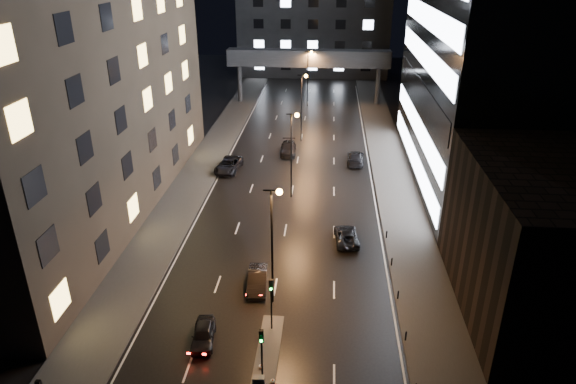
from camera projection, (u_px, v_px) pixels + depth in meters
name	position (u px, v px, depth m)	size (l,w,h in m)	color
ground	(298.00, 160.00, 70.90)	(160.00, 160.00, 0.00)	black
sidewalk_left	(200.00, 170.00, 67.26)	(5.00, 110.00, 0.15)	#383533
sidewalk_right	(393.00, 176.00, 65.43)	(5.00, 110.00, 0.15)	#383533
building_left	(57.00, 20.00, 49.68)	(15.00, 48.00, 40.00)	#2D2319
building_right_low	(535.00, 242.00, 38.87)	(10.00, 18.00, 12.00)	black
building_far	(314.00, 18.00, 118.11)	(34.00, 14.00, 25.00)	#333335
skybridge	(308.00, 59.00, 94.53)	(30.00, 3.00, 10.00)	#333335
median_island	(268.00, 352.00, 36.48)	(1.60, 8.00, 0.15)	#383533
traffic_signal_near	(271.00, 296.00, 37.46)	(0.28, 0.34, 4.40)	black
traffic_signal_far	(262.00, 349.00, 32.49)	(0.28, 0.34, 4.40)	black
bollard_row	(402.00, 315.00, 39.66)	(0.12, 25.12, 0.90)	black
streetlight_near	(274.00, 232.00, 39.21)	(1.45, 0.50, 10.15)	black
streetlight_mid_a	(293.00, 145.00, 57.30)	(1.45, 0.50, 10.15)	black
streetlight_mid_b	(303.00, 99.00, 75.39)	(1.45, 0.50, 10.15)	black
streetlight_far	(309.00, 71.00, 93.48)	(1.45, 0.50, 10.15)	black
car_away_a	(203.00, 334.00, 37.34)	(1.57, 3.90, 1.33)	black
car_away_b	(257.00, 280.00, 43.41)	(1.57, 4.52, 1.49)	black
car_away_c	(229.00, 165.00, 67.03)	(2.66, 5.77, 1.60)	black
car_away_d	(288.00, 148.00, 72.92)	(2.15, 5.29, 1.53)	black
car_toward_a	(346.00, 236.00, 50.42)	(2.19, 4.75, 1.32)	black
car_toward_b	(355.00, 158.00, 69.49)	(2.21, 5.43, 1.57)	black
utility_cabinet	(259.00, 384.00, 32.85)	(0.74, 0.45, 1.23)	#474749
cone_a	(273.00, 381.00, 33.78)	(0.37, 0.37, 0.46)	#E8470C
cone_b	(261.00, 367.00, 34.98)	(0.36, 0.36, 0.46)	#FF5E0D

